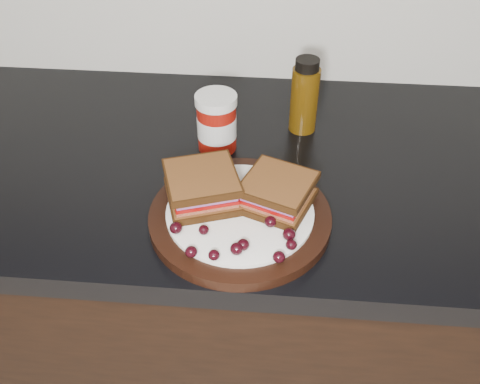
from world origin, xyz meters
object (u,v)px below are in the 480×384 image
object	(u,v)px
plate	(240,217)
oil_bottle	(305,95)
condiment_jar	(217,122)
sandwich_left	(202,187)

from	to	relation	value
plate	oil_bottle	xyz separation A→B (m)	(0.10, 0.27, 0.06)
condiment_jar	oil_bottle	size ratio (longest dim) A/B	0.75
condiment_jar	oil_bottle	world-z (taller)	oil_bottle
oil_bottle	sandwich_left	bearing A→B (deg)	-122.19
sandwich_left	condiment_jar	size ratio (longest dim) A/B	0.99
sandwich_left	oil_bottle	bearing A→B (deg)	39.16
plate	oil_bottle	world-z (taller)	oil_bottle
sandwich_left	oil_bottle	xyz separation A→B (m)	(0.16, 0.25, 0.02)
condiment_jar	sandwich_left	bearing A→B (deg)	-90.66
sandwich_left	plate	bearing A→B (deg)	-37.40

